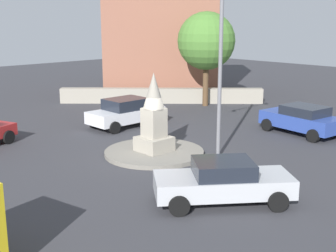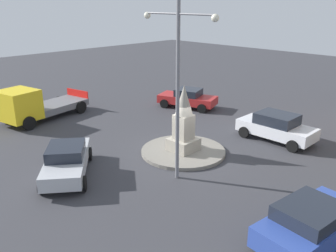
% 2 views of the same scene
% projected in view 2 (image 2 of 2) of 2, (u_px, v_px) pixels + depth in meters
% --- Properties ---
extents(ground_plane, '(80.00, 80.00, 0.00)m').
position_uv_depth(ground_plane, '(183.00, 153.00, 18.39)').
color(ground_plane, '#38383D').
extents(traffic_island, '(4.29, 4.29, 0.17)m').
position_uv_depth(traffic_island, '(183.00, 151.00, 18.36)').
color(traffic_island, gray).
rests_on(traffic_island, ground).
extents(monument, '(1.30, 1.30, 3.38)m').
position_uv_depth(monument, '(184.00, 122.00, 17.84)').
color(monument, '#9E9687').
rests_on(monument, traffic_island).
extents(streetlamp, '(3.80, 0.28, 7.42)m').
position_uv_depth(streetlamp, '(178.00, 76.00, 14.33)').
color(streetlamp, slate).
rests_on(streetlamp, ground).
extents(car_blue_passing, '(2.41, 4.25, 1.47)m').
position_uv_depth(car_blue_passing, '(312.00, 223.00, 11.25)').
color(car_blue_passing, '#2D479E').
rests_on(car_blue_passing, ground).
extents(car_silver_parked_left, '(4.45, 3.96, 1.41)m').
position_uv_depth(car_silver_parked_left, '(67.00, 160.00, 15.83)').
color(car_silver_parked_left, '#B7BABF').
rests_on(car_silver_parked_left, ground).
extents(car_red_far_side, '(4.46, 2.99, 1.38)m').
position_uv_depth(car_red_far_side, '(188.00, 98.00, 25.99)').
color(car_red_far_side, '#B22323').
rests_on(car_red_far_side, ground).
extents(car_white_near_island, '(4.19, 2.00, 1.54)m').
position_uv_depth(car_white_near_island, '(276.00, 127.00, 19.81)').
color(car_white_near_island, silver).
rests_on(car_white_near_island, ground).
extents(truck_yellow_parked_right, '(3.39, 6.10, 2.25)m').
position_uv_depth(truck_yellow_parked_right, '(32.00, 105.00, 22.80)').
color(truck_yellow_parked_right, yellow).
rests_on(truck_yellow_parked_right, ground).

